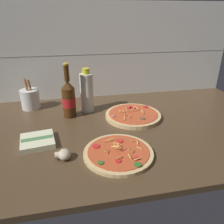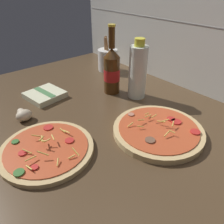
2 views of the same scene
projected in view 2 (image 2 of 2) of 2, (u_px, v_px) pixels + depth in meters
The scene contains 9 objects.
counter_slab at pixel (126, 139), 70.78cm from camera, with size 160.00×90.00×2.50cm.
tile_backsplash at pixel (218, 28), 80.55cm from camera, with size 160.00×1.13×60.00cm.
pizza_near at pixel (47, 149), 63.63cm from camera, with size 27.23×27.23×4.56cm.
pizza_far at pixel (158, 130), 70.98cm from camera, with size 29.23×29.23×5.19cm.
beer_bottle at pixel (112, 70), 91.77cm from camera, with size 6.87×6.87×28.36cm.
oil_bottle at pixel (138, 72), 87.71cm from camera, with size 7.26×7.26×24.20cm.
mushroom_left at pixel (24, 115), 77.28cm from camera, with size 5.88×5.60×3.92cm.
utensil_crock at pixel (108, 60), 116.63cm from camera, with size 10.31×10.31×17.87cm.
dish_towel at pixel (45, 95), 91.96cm from camera, with size 15.39×15.48×2.56cm.
Camera 2 is at (39.12, -39.41, 46.27)cm, focal length 35.00 mm.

